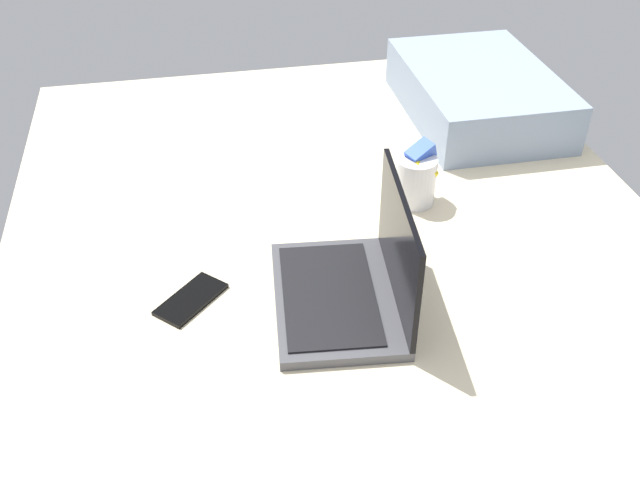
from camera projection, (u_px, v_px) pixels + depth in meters
bed_mattress at (342, 275)px, 155.24cm from camera, size 180.00×140.00×18.00cm
laptop at (353, 283)px, 132.33cm from camera, size 35.15×26.20×23.00cm
snack_cup at (416, 178)px, 158.22cm from camera, size 9.29×9.53×14.41cm
cell_phone at (191, 299)px, 134.75cm from camera, size 14.73×14.69×0.80cm
pillow at (478, 93)px, 191.59cm from camera, size 52.00×36.00×13.00cm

